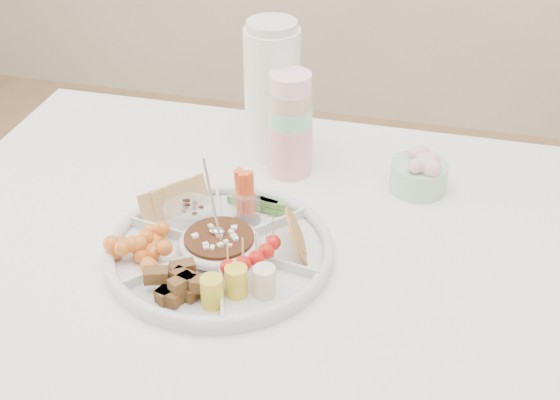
# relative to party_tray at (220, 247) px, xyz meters

# --- Properties ---
(party_tray) EXTENTS (0.44, 0.44, 0.04)m
(party_tray) POSITION_rel_party_tray_xyz_m (0.00, 0.00, 0.00)
(party_tray) COLOR silver
(party_tray) RESTS_ON dining_table
(bean_dip) EXTENTS (0.14, 0.14, 0.04)m
(bean_dip) POSITION_rel_party_tray_xyz_m (-0.00, 0.00, 0.01)
(bean_dip) COLOR brown
(bean_dip) RESTS_ON party_tray
(tortillas) EXTENTS (0.11, 0.11, 0.06)m
(tortillas) POSITION_rel_party_tray_xyz_m (0.12, 0.04, 0.02)
(tortillas) COLOR tan
(tortillas) RESTS_ON party_tray
(carrot_cucumber) EXTENTS (0.12, 0.12, 0.09)m
(carrot_cucumber) POSITION_rel_party_tray_xyz_m (0.02, 0.13, 0.04)
(carrot_cucumber) COLOR #FF5827
(carrot_cucumber) RESTS_ON party_tray
(pita_raisins) EXTENTS (0.14, 0.14, 0.07)m
(pita_raisins) POSITION_rel_party_tray_xyz_m (-0.10, 0.08, 0.02)
(pita_raisins) COLOR #D9BA64
(pita_raisins) RESTS_ON party_tray
(cherries) EXTENTS (0.14, 0.14, 0.05)m
(cherries) POSITION_rel_party_tray_xyz_m (-0.12, -0.04, 0.01)
(cherries) COLOR orange
(cherries) RESTS_ON party_tray
(granola_chunks) EXTENTS (0.12, 0.12, 0.05)m
(granola_chunks) POSITION_rel_party_tray_xyz_m (-0.02, -0.13, 0.01)
(granola_chunks) COLOR brown
(granola_chunks) RESTS_ON party_tray
(banana_tomato) EXTENTS (0.14, 0.14, 0.10)m
(banana_tomato) POSITION_rel_party_tray_xyz_m (0.10, -0.08, 0.04)
(banana_tomato) COLOR #FAD962
(banana_tomato) RESTS_ON party_tray
(cup_stack) EXTENTS (0.10, 0.10, 0.24)m
(cup_stack) POSITION_rel_party_tray_xyz_m (0.05, 0.31, 0.10)
(cup_stack) COLOR #B6BFAE
(cup_stack) RESTS_ON dining_table
(thermos) EXTENTS (0.14, 0.14, 0.29)m
(thermos) POSITION_rel_party_tray_xyz_m (-0.00, 0.37, 0.12)
(thermos) COLOR white
(thermos) RESTS_ON dining_table
(flower_bowl) EXTENTS (0.14, 0.14, 0.08)m
(flower_bowl) POSITION_rel_party_tray_xyz_m (0.30, 0.30, 0.02)
(flower_bowl) COLOR silver
(flower_bowl) RESTS_ON dining_table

